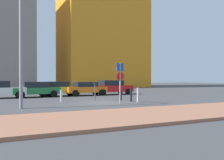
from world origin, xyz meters
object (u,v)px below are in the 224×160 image
object	(u,v)px
traffic_bollard_edge	(138,95)
parked_car_orange	(86,88)
parked_car_green	(36,89)
parked_car_red	(112,87)
parked_car_yellow	(59,89)
parking_sign_post	(120,78)
traffic_bollard_mid	(61,96)
traffic_bollard_near	(121,95)
street_lamp	(21,39)
parking_meter	(95,88)
parked_car_white	(2,89)
traffic_bollard_far	(131,95)

from	to	relation	value
traffic_bollard_edge	parked_car_orange	bearing A→B (deg)	99.68
parked_car_green	parked_car_red	xyz separation A→B (m)	(7.98, 0.31, 0.04)
parked_car_yellow	parking_sign_post	bearing A→B (deg)	-75.65
parked_car_green	traffic_bollard_mid	distance (m)	5.71
parking_sign_post	traffic_bollard_near	xyz separation A→B (m)	(1.22, 2.31, -1.37)
parked_car_orange	traffic_bollard_edge	world-z (taller)	parked_car_orange
parked_car_orange	street_lamp	size ratio (longest dim) A/B	0.62
street_lamp	parked_car_red	bearing A→B (deg)	41.54
parked_car_yellow	traffic_bollard_mid	bearing A→B (deg)	-100.73
parking_meter	traffic_bollard_mid	world-z (taller)	parking_meter
parking_meter	traffic_bollard_mid	xyz separation A→B (m)	(-2.75, -0.14, -0.50)
parked_car_green	traffic_bollard_edge	world-z (taller)	parked_car_green
parked_car_red	parking_sign_post	xyz separation A→B (m)	(-3.40, -8.79, 0.99)
parked_car_red	street_lamp	size ratio (longest dim) A/B	0.65
street_lamp	traffic_bollard_edge	size ratio (longest dim) A/B	6.54
parked_car_yellow	parked_car_red	distance (m)	5.71
parked_car_white	traffic_bollard_edge	size ratio (longest dim) A/B	3.81
parking_sign_post	traffic_bollard_far	xyz separation A→B (m)	(1.47, 1.06, -1.30)
parked_car_red	parked_car_white	bearing A→B (deg)	-178.45
traffic_bollard_near	traffic_bollard_edge	size ratio (longest dim) A/B	0.81
parked_car_red	parking_sign_post	bearing A→B (deg)	-111.11
parked_car_yellow	street_lamp	bearing A→B (deg)	-114.99
parking_meter	street_lamp	xyz separation A→B (m)	(-5.80, -3.03, 3.12)
parking_sign_post	parking_meter	size ratio (longest dim) A/B	1.91
traffic_bollard_far	traffic_bollard_edge	distance (m)	0.65
parked_car_white	traffic_bollard_mid	world-z (taller)	parked_car_white
parked_car_orange	parking_meter	xyz separation A→B (m)	(-1.06, -5.52, 0.22)
parking_meter	traffic_bollard_far	distance (m)	2.98
traffic_bollard_mid	parked_car_yellow	bearing A→B (deg)	79.27
parked_car_red	traffic_bollard_mid	size ratio (longest dim) A/B	4.85
parked_car_yellow	parked_car_red	world-z (taller)	parked_car_red
parked_car_white	parking_sign_post	size ratio (longest dim) A/B	1.41
traffic_bollard_edge	parking_sign_post	bearing A→B (deg)	-164.80
parking_meter	parked_car_white	bearing A→B (deg)	140.92
parked_car_green	traffic_bollard_far	xyz separation A→B (m)	(6.05, -7.42, -0.27)
parked_car_red	parking_meter	size ratio (longest dim) A/B	3.00
parked_car_green	traffic_bollard_mid	bearing A→B (deg)	-78.79
parked_car_red	traffic_bollard_near	bearing A→B (deg)	-108.56
parked_car_yellow	traffic_bollard_near	bearing A→B (deg)	-62.33
parked_car_white	parked_car_yellow	xyz separation A→B (m)	(5.14, 0.53, -0.04)
parking_meter	traffic_bollard_mid	distance (m)	2.80
parked_car_green	traffic_bollard_edge	size ratio (longest dim) A/B	4.14
traffic_bollard_edge	traffic_bollard_mid	bearing A→B (deg)	154.93
parked_car_white	traffic_bollard_edge	bearing A→B (deg)	-41.24
parked_car_red	traffic_bollard_mid	bearing A→B (deg)	-139.34
parked_car_yellow	street_lamp	distance (m)	10.50
parked_car_green	street_lamp	distance (m)	9.30
parked_car_green	parked_car_yellow	size ratio (longest dim) A/B	0.96
parked_car_yellow	traffic_bollard_edge	size ratio (longest dim) A/B	4.29
parking_sign_post	traffic_bollard_far	world-z (taller)	parking_sign_post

